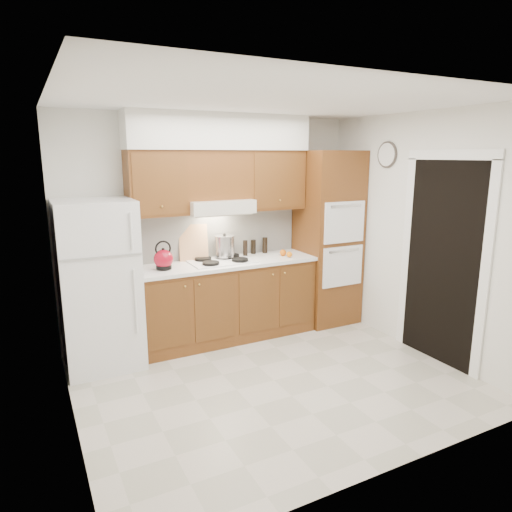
{
  "coord_description": "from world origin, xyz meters",
  "views": [
    {
      "loc": [
        -2.01,
        -3.54,
        2.15
      ],
      "look_at": [
        0.03,
        0.45,
        1.15
      ],
      "focal_mm": 32.0,
      "sensor_mm": 36.0,
      "label": 1
    }
  ],
  "objects_px": {
    "fridge": "(99,285)",
    "kettle": "(163,259)",
    "oven_cabinet": "(327,238)",
    "stock_pot": "(225,246)"
  },
  "relations": [
    {
      "from": "fridge",
      "to": "kettle",
      "type": "bearing_deg",
      "value": 0.79
    },
    {
      "from": "oven_cabinet",
      "to": "stock_pot",
      "type": "bearing_deg",
      "value": 173.82
    },
    {
      "from": "kettle",
      "to": "stock_pot",
      "type": "relative_size",
      "value": 0.87
    },
    {
      "from": "fridge",
      "to": "kettle",
      "type": "xyz_separation_m",
      "value": [
        0.68,
        0.01,
        0.19
      ]
    },
    {
      "from": "kettle",
      "to": "fridge",
      "type": "bearing_deg",
      "value": -173.84
    },
    {
      "from": "oven_cabinet",
      "to": "stock_pot",
      "type": "xyz_separation_m",
      "value": [
        -1.37,
        0.15,
        -0.01
      ]
    },
    {
      "from": "fridge",
      "to": "stock_pot",
      "type": "height_order",
      "value": "fridge"
    },
    {
      "from": "fridge",
      "to": "oven_cabinet",
      "type": "bearing_deg",
      "value": 0.7
    },
    {
      "from": "kettle",
      "to": "stock_pot",
      "type": "height_order",
      "value": "stock_pot"
    },
    {
      "from": "oven_cabinet",
      "to": "stock_pot",
      "type": "height_order",
      "value": "oven_cabinet"
    }
  ]
}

